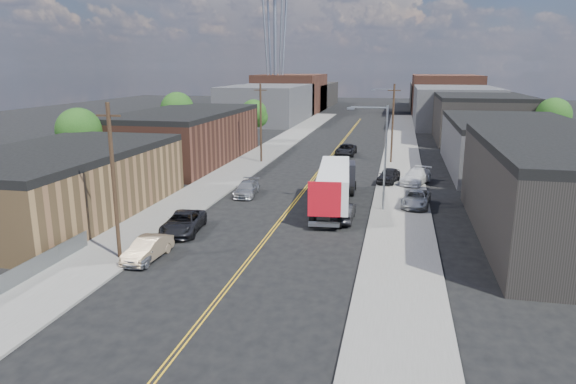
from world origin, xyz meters
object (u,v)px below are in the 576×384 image
at_px(car_right_lot_c, 389,175).
at_px(car_right_oncoming, 344,212).
at_px(car_left_d, 247,189).
at_px(semi_truck, 336,183).
at_px(car_left_a, 145,252).
at_px(car_right_lot_b, 416,176).
at_px(car_left_b, 148,249).
at_px(car_left_c, 183,223).
at_px(car_right_lot_a, 416,199).
at_px(car_ahead_truck, 346,150).

bearing_deg(car_right_lot_c, car_right_oncoming, -89.13).
distance_m(car_left_d, car_right_oncoming, 11.86).
distance_m(semi_truck, car_left_a, 18.78).
relative_size(car_left_a, car_right_lot_b, 0.72).
height_order(car_left_b, car_left_c, car_left_c).
xyz_separation_m(car_left_a, car_right_lot_a, (17.19, 16.72, 0.20)).
bearing_deg(car_left_d, car_right_lot_b, 22.93).
distance_m(car_left_d, car_ahead_truck, 26.01).
xyz_separation_m(car_left_c, car_left_d, (1.40, 11.83, -0.07)).
xyz_separation_m(semi_truck, car_left_a, (-10.24, -15.67, -1.53)).
relative_size(car_right_oncoming, car_right_lot_a, 0.91).
relative_size(semi_truck, car_left_c, 2.71).
xyz_separation_m(car_left_c, car_right_lot_b, (17.40, 20.00, 0.15)).
xyz_separation_m(car_right_oncoming, car_right_lot_a, (5.79, 5.26, 0.10)).
height_order(car_left_b, car_right_lot_c, car_right_lot_c).
distance_m(car_left_b, car_left_c, 5.65).
xyz_separation_m(car_left_c, car_ahead_truck, (8.33, 36.90, 0.01)).
xyz_separation_m(car_left_b, car_left_d, (1.40, 17.48, -0.03)).
relative_size(car_left_a, car_right_lot_a, 0.76).
bearing_deg(semi_truck, car_right_lot_a, 3.05).
height_order(car_left_b, car_ahead_truck, car_ahead_truck).
relative_size(car_left_b, car_ahead_truck, 0.78).
bearing_deg(car_left_b, car_left_d, 89.25).
bearing_deg(car_ahead_truck, car_right_lot_c, -67.79).
distance_m(semi_truck, car_right_lot_c, 11.22).
bearing_deg(car_right_lot_b, semi_truck, -105.88).
xyz_separation_m(car_left_a, car_right_lot_c, (14.60, 25.93, 0.26)).
relative_size(car_right_oncoming, car_ahead_truck, 0.81).
height_order(car_right_lot_b, car_right_lot_c, car_right_lot_b).
xyz_separation_m(car_right_lot_c, car_ahead_truck, (-6.27, 16.97, -0.13)).
height_order(car_right_oncoming, car_ahead_truck, car_ahead_truck).
relative_size(car_left_b, car_right_lot_c, 0.98).
bearing_deg(car_left_c, car_ahead_truck, 69.77).
height_order(car_right_lot_b, car_ahead_truck, car_right_lot_b).
bearing_deg(semi_truck, car_right_lot_b, 49.71).
bearing_deg(car_right_lot_a, car_right_lot_c, 112.62).
xyz_separation_m(car_left_b, car_right_lot_b, (17.40, 25.64, 0.20)).
distance_m(car_right_lot_a, car_ahead_truck, 27.64).
bearing_deg(car_right_lot_c, car_left_b, -106.38).
xyz_separation_m(semi_truck, car_right_lot_b, (7.16, 10.33, -1.25)).
distance_m(car_left_c, car_right_lot_b, 26.51).
height_order(car_left_a, car_left_c, car_left_c).
relative_size(car_right_lot_b, car_right_lot_c, 1.20).
relative_size(car_left_d, car_right_oncoming, 1.05).
distance_m(car_left_b, car_right_lot_a, 23.73).
bearing_deg(car_right_lot_c, car_ahead_truck, 123.61).
distance_m(car_right_oncoming, car_right_lot_c, 14.82).
distance_m(car_right_oncoming, car_right_lot_b, 15.73).
height_order(car_left_c, car_right_lot_b, car_right_lot_b).
bearing_deg(car_right_lot_b, car_left_d, -134.10).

